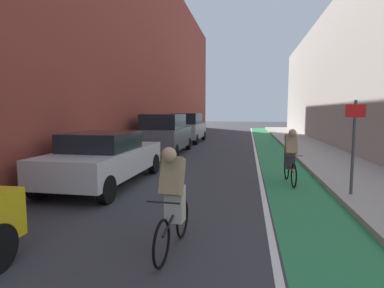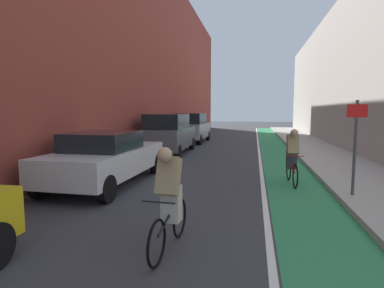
# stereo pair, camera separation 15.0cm
# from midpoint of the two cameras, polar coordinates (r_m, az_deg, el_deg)

# --- Properties ---
(ground_plane) EXTENTS (97.18, 97.18, 0.00)m
(ground_plane) POSITION_cam_midpoint_polar(r_m,az_deg,el_deg) (15.81, 5.65, -1.67)
(ground_plane) COLOR #38383D
(bike_lane_paint) EXTENTS (1.60, 44.17, 0.00)m
(bike_lane_paint) POSITION_cam_midpoint_polar(r_m,az_deg,el_deg) (17.76, 15.37, -1.00)
(bike_lane_paint) COLOR #2D8451
(bike_lane_paint) RESTS_ON ground
(lane_divider_stripe) EXTENTS (0.12, 44.17, 0.00)m
(lane_divider_stripe) POSITION_cam_midpoint_polar(r_m,az_deg,el_deg) (17.72, 12.46, -0.94)
(lane_divider_stripe) COLOR white
(lane_divider_stripe) RESTS_ON ground
(sidewalk_right) EXTENTS (2.67, 44.17, 0.14)m
(sidewalk_right) POSITION_cam_midpoint_polar(r_m,az_deg,el_deg) (18.03, 22.15, -0.91)
(sidewalk_right) COLOR #A8A59E
(sidewalk_right) RESTS_ON ground
(building_facade_left) EXTENTS (4.15, 44.17, 11.25)m
(building_facade_left) POSITION_cam_midpoint_polar(r_m,az_deg,el_deg) (19.22, -10.48, 16.47)
(building_facade_left) COLOR brown
(building_facade_left) RESTS_ON ground
(building_facade_right) EXTENTS (2.40, 40.17, 8.63)m
(building_facade_right) POSITION_cam_midpoint_polar(r_m,az_deg,el_deg) (20.58, 28.67, 11.46)
(building_facade_right) COLOR #B2ADA3
(building_facade_right) RESTS_ON ground
(parked_sedan_white) EXTENTS (2.02, 4.66, 1.53)m
(parked_sedan_white) POSITION_cam_midpoint_polar(r_m,az_deg,el_deg) (9.28, -15.10, -2.41)
(parked_sedan_white) COLOR silver
(parked_sedan_white) RESTS_ON ground
(parked_suv_gray) EXTENTS (2.09, 4.77, 1.98)m
(parked_suv_gray) POSITION_cam_midpoint_polar(r_m,az_deg,el_deg) (15.41, -4.12, 1.96)
(parked_suv_gray) COLOR #595B60
(parked_suv_gray) RESTS_ON ground
(parked_suv_silver) EXTENTS (1.99, 4.28, 1.98)m
(parked_suv_silver) POSITION_cam_midpoint_polar(r_m,az_deg,el_deg) (21.14, 0.16, 3.08)
(parked_suv_silver) COLOR #9EA0A8
(parked_suv_silver) RESTS_ON ground
(cyclist_mid) EXTENTS (0.48, 1.71, 1.61)m
(cyclist_mid) POSITION_cam_midpoint_polar(r_m,az_deg,el_deg) (4.74, -3.27, -10.01)
(cyclist_mid) COLOR black
(cyclist_mid) RESTS_ON ground
(cyclist_trailing) EXTENTS (0.48, 1.72, 1.62)m
(cyclist_trailing) POSITION_cam_midpoint_polar(r_m,az_deg,el_deg) (9.49, 18.43, -1.95)
(cyclist_trailing) COLOR black
(cyclist_trailing) RESTS_ON ground
(street_sign_post) EXTENTS (0.44, 0.07, 2.24)m
(street_sign_post) POSITION_cam_midpoint_polar(r_m,az_deg,el_deg) (8.19, 28.40, 0.92)
(street_sign_post) COLOR #4C4C51
(street_sign_post) RESTS_ON sidewalk_right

